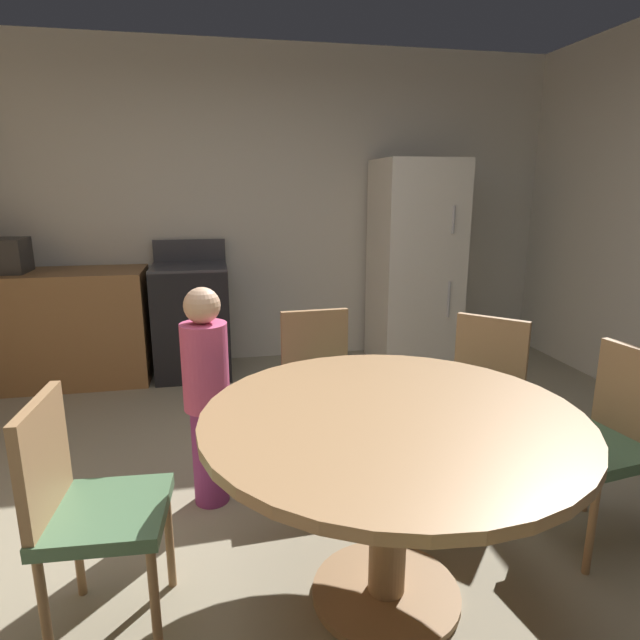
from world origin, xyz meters
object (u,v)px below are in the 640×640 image
object	(u,v)px
refrigerator	(414,264)
person_child	(207,392)
chair_east	(610,434)
chair_northeast	(482,390)
chair_west	(85,502)
oven_range	(192,319)
dining_table	(391,451)
chair_north	(320,380)

from	to	relation	value
refrigerator	person_child	xyz separation A→B (m)	(-1.78, -1.91, -0.30)
chair_east	person_child	world-z (taller)	person_child
refrigerator	chair_northeast	world-z (taller)	refrigerator
refrigerator	person_child	world-z (taller)	refrigerator
chair_west	oven_range	bearing A→B (deg)	87.83
dining_table	chair_northeast	xyz separation A→B (m)	(0.75, 0.74, -0.11)
oven_range	person_child	bearing A→B (deg)	-86.11
chair_west	dining_table	bearing A→B (deg)	0.00
dining_table	chair_north	bearing A→B (deg)	92.65
oven_range	dining_table	world-z (taller)	oven_range
refrigerator	dining_table	world-z (taller)	refrigerator
person_child	chair_north	bearing A→B (deg)	74.30
chair_east	chair_northeast	distance (m)	0.65
refrigerator	chair_north	distance (m)	2.05
chair_east	chair_west	world-z (taller)	same
refrigerator	chair_west	bearing A→B (deg)	-129.61
chair_west	chair_northeast	bearing A→B (deg)	24.10
chair_west	person_child	world-z (taller)	person_child
chair_northeast	person_child	xyz separation A→B (m)	(-1.41, 0.05, 0.08)
chair_west	person_child	bearing A→B (deg)	64.45
dining_table	person_child	world-z (taller)	person_child
chair_northeast	person_child	bearing A→B (deg)	-46.53
refrigerator	chair_west	size ratio (longest dim) A/B	2.02
chair_north	chair_east	bearing A→B (deg)	48.06
chair_east	chair_northeast	bearing A→B (deg)	-72.08
chair_north	chair_northeast	distance (m)	0.86
chair_northeast	chair_east	bearing A→B (deg)	72.08
oven_range	chair_north	world-z (taller)	oven_range
dining_table	chair_north	distance (m)	1.07
person_child	dining_table	bearing A→B (deg)	0.00
chair_north	chair_east	size ratio (longest dim) A/B	1.00
oven_range	chair_northeast	bearing A→B (deg)	-52.51
chair_east	dining_table	bearing A→B (deg)	-0.00
chair_northeast	dining_table	bearing A→B (deg)	0.00
chair_northeast	chair_west	xyz separation A→B (m)	(-1.81, -0.68, 0.00)
dining_table	chair_north	size ratio (longest dim) A/B	1.56
refrigerator	chair_east	size ratio (longest dim) A/B	2.02
dining_table	chair_east	bearing A→B (deg)	8.76
chair_north	person_child	distance (m)	0.67
person_child	chair_west	bearing A→B (deg)	-68.69
refrigerator	chair_north	bearing A→B (deg)	-125.49
chair_west	person_child	size ratio (longest dim) A/B	0.80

